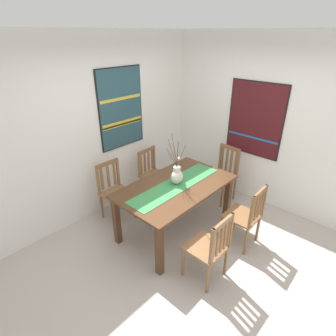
{
  "coord_description": "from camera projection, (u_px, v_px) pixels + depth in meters",
  "views": [
    {
      "loc": [
        -2.24,
        -1.58,
        2.66
      ],
      "look_at": [
        0.17,
        0.66,
        1.0
      ],
      "focal_mm": 29.07,
      "sensor_mm": 36.0,
      "label": 1
    }
  ],
  "objects": [
    {
      "name": "chair_3",
      "position": [
        246.0,
        215.0,
        3.61
      ],
      "size": [
        0.43,
        0.43,
        0.91
      ],
      "color": "brown",
      "rests_on": "ground_plane"
    },
    {
      "name": "dining_table",
      "position": [
        176.0,
        192.0,
        3.8
      ],
      "size": [
        1.65,
        0.97,
        0.77
      ],
      "color": "#51331E",
      "rests_on": "ground_plane"
    },
    {
      "name": "table_runner",
      "position": [
        176.0,
        185.0,
        3.74
      ],
      "size": [
        1.52,
        0.36,
        0.01
      ],
      "primitive_type": "cube",
      "color": "#388447",
      "rests_on": "dining_table"
    },
    {
      "name": "painting_on_side_wall",
      "position": [
        255.0,
        120.0,
        4.33
      ],
      "size": [
        0.05,
        0.92,
        1.18
      ],
      "color": "black"
    },
    {
      "name": "centerpiece_vase",
      "position": [
        177.0,
        176.0,
        3.73
      ],
      "size": [
        0.25,
        0.28,
        0.71
      ],
      "color": "silver",
      "rests_on": "dining_table"
    },
    {
      "name": "chair_0",
      "position": [
        210.0,
        247.0,
        3.07
      ],
      "size": [
        0.42,
        0.42,
        0.91
      ],
      "color": "brown",
      "rests_on": "ground_plane"
    },
    {
      "name": "painting_on_back_wall",
      "position": [
        121.0,
        109.0,
        4.21
      ],
      "size": [
        0.82,
        0.05,
        1.23
      ],
      "color": "black"
    },
    {
      "name": "chair_1",
      "position": [
        223.0,
        173.0,
        4.65
      ],
      "size": [
        0.45,
        0.45,
        0.95
      ],
      "color": "brown",
      "rests_on": "ground_plane"
    },
    {
      "name": "chair_4",
      "position": [
        153.0,
        173.0,
        4.68
      ],
      "size": [
        0.44,
        0.44,
        0.89
      ],
      "color": "brown",
      "rests_on": "ground_plane"
    },
    {
      "name": "wall_side",
      "position": [
        272.0,
        125.0,
        4.24
      ],
      "size": [
        0.12,
        6.4,
        2.7
      ],
      "primitive_type": "cube",
      "color": "silver",
      "rests_on": "ground_plane"
    },
    {
      "name": "chair_2",
      "position": [
        115.0,
        191.0,
        4.17
      ],
      "size": [
        0.44,
        0.44,
        0.92
      ],
      "color": "brown",
      "rests_on": "ground_plane"
    },
    {
      "name": "ground_plane",
      "position": [
        195.0,
        255.0,
        3.63
      ],
      "size": [
        6.4,
        6.4,
        0.03
      ],
      "primitive_type": "cube",
      "color": "#B2A89E"
    },
    {
      "name": "wall_back",
      "position": [
        103.0,
        127.0,
        4.15
      ],
      "size": [
        6.4,
        0.12,
        2.7
      ],
      "primitive_type": "cube",
      "color": "silver",
      "rests_on": "ground_plane"
    }
  ]
}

